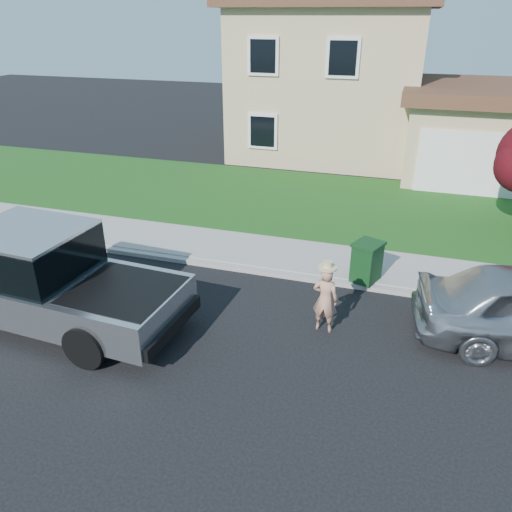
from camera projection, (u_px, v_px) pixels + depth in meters
The scene contains 8 objects.
ground at pixel (194, 330), 10.74m from camera, with size 80.00×80.00×0.00m, color black.
curb at pixel (275, 274), 12.93m from camera, with size 40.00×0.20×0.12m, color gray.
sidewalk at pixel (285, 255), 13.87m from camera, with size 40.00×2.00×0.15m, color gray.
lawn at pixel (317, 203), 17.74m from camera, with size 40.00×7.00×0.10m, color #134315.
house at pixel (360, 85), 23.06m from camera, with size 14.00×11.30×6.85m.
pickup_truck at pixel (39, 279), 10.71m from camera, with size 6.65×2.71×2.14m.
woman at pixel (325, 298), 10.42m from camera, with size 0.57×0.40×1.64m.
trash_bin at pixel (367, 261), 12.23m from camera, with size 0.84×0.89×1.00m.
Camera 1 is at (3.95, -8.15, 6.13)m, focal length 35.00 mm.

